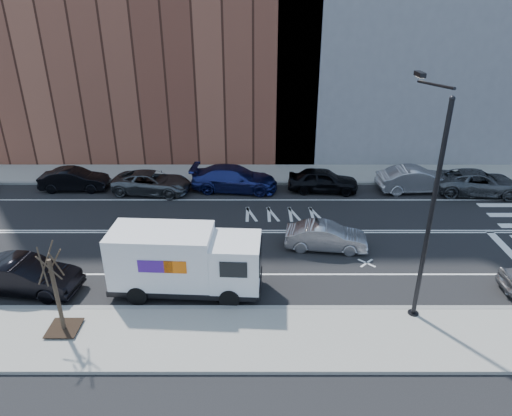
{
  "coord_description": "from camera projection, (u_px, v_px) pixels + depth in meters",
  "views": [
    {
      "loc": [
        0.53,
        -22.52,
        12.1
      ],
      "look_at": [
        0.52,
        0.13,
        1.4
      ],
      "focal_mm": 32.0,
      "sensor_mm": 36.0,
      "label": 1
    }
  ],
  "objects": [
    {
      "name": "ground",
      "position": [
        247.0,
        232.0,
        25.53
      ],
      "size": [
        120.0,
        120.0,
        0.0
      ],
      "primitive_type": "plane",
      "color": "black",
      "rests_on": "ground"
    },
    {
      "name": "sidewalk_near",
      "position": [
        242.0,
        338.0,
        17.54
      ],
      "size": [
        44.0,
        3.6,
        0.15
      ],
      "primitive_type": "cube",
      "color": "gray",
      "rests_on": "ground"
    },
    {
      "name": "sidewalk_far",
      "position": [
        249.0,
        174.0,
        33.46
      ],
      "size": [
        44.0,
        3.6,
        0.15
      ],
      "primitive_type": "cube",
      "color": "gray",
      "rests_on": "ground"
    },
    {
      "name": "curb_near",
      "position": [
        244.0,
        309.0,
        19.17
      ],
      "size": [
        44.0,
        0.25,
        0.17
      ],
      "primitive_type": "cube",
      "color": "gray",
      "rests_on": "ground"
    },
    {
      "name": "curb_far",
      "position": [
        249.0,
        183.0,
        31.83
      ],
      "size": [
        44.0,
        0.25,
        0.17
      ],
      "primitive_type": "cube",
      "color": "gray",
      "rests_on": "ground"
    },
    {
      "name": "road_markings",
      "position": [
        247.0,
        231.0,
        25.53
      ],
      "size": [
        40.0,
        8.6,
        0.01
      ],
      "primitive_type": null,
      "color": "white",
      "rests_on": "ground"
    },
    {
      "name": "bldg_brick",
      "position": [
        145.0,
        9.0,
        34.94
      ],
      "size": [
        26.0,
        10.0,
        22.0
      ],
      "primitive_type": "cube",
      "color": "brown",
      "rests_on": "ground"
    },
    {
      "name": "streetlight",
      "position": [
        428.0,
        200.0,
        17.11
      ],
      "size": [
        0.44,
        4.02,
        9.34
      ],
      "color": "black",
      "rests_on": "ground"
    },
    {
      "name": "street_tree",
      "position": [
        58.0,
        302.0,
        17.32
      ],
      "size": [
        1.2,
        1.2,
        3.75
      ],
      "color": "black",
      "rests_on": "ground"
    },
    {
      "name": "fedex_van",
      "position": [
        184.0,
        261.0,
        19.8
      ],
      "size": [
        6.69,
        2.63,
        3.01
      ],
      "rotation": [
        0.0,
        0.0,
        -0.06
      ],
      "color": "black",
      "rests_on": "ground"
    },
    {
      "name": "far_parked_b",
      "position": [
        74.0,
        180.0,
        30.66
      ],
      "size": [
        4.49,
        1.59,
        1.48
      ],
      "primitive_type": "imported",
      "rotation": [
        0.0,
        0.0,
        1.58
      ],
      "color": "black",
      "rests_on": "ground"
    },
    {
      "name": "far_parked_c",
      "position": [
        152.0,
        182.0,
        30.25
      ],
      "size": [
        5.43,
        3.01,
        1.44
      ],
      "primitive_type": "imported",
      "rotation": [
        0.0,
        0.0,
        1.45
      ],
      "color": "#4A4E52",
      "rests_on": "ground"
    },
    {
      "name": "far_parked_d",
      "position": [
        234.0,
        179.0,
        30.56
      ],
      "size": [
        5.97,
        2.91,
        1.67
      ],
      "primitive_type": "imported",
      "rotation": [
        0.0,
        0.0,
        1.47
      ],
      "color": "navy",
      "rests_on": "ground"
    },
    {
      "name": "far_parked_e",
      "position": [
        323.0,
        180.0,
        30.42
      ],
      "size": [
        4.78,
        2.26,
        1.58
      ],
      "primitive_type": "imported",
      "rotation": [
        0.0,
        0.0,
        1.48
      ],
      "color": "black",
      "rests_on": "ground"
    },
    {
      "name": "far_parked_f",
      "position": [
        416.0,
        180.0,
        30.39
      ],
      "size": [
        5.19,
        2.14,
        1.67
      ],
      "primitive_type": "imported",
      "rotation": [
        0.0,
        0.0,
        1.64
      ],
      "color": "#98979C",
      "rests_on": "ground"
    },
    {
      "name": "far_parked_g",
      "position": [
        478.0,
        182.0,
        30.07
      ],
      "size": [
        5.89,
        3.21,
        1.57
      ],
      "primitive_type": "imported",
      "rotation": [
        0.0,
        0.0,
        1.46
      ],
      "color": "#494C50",
      "rests_on": "ground"
    },
    {
      "name": "driving_sedan",
      "position": [
        326.0,
        237.0,
        23.57
      ],
      "size": [
        4.34,
        1.96,
        1.38
      ],
      "primitive_type": "imported",
      "rotation": [
        0.0,
        0.0,
        1.45
      ],
      "color": "#97979C",
      "rests_on": "ground"
    },
    {
      "name": "near_parked_rear_a",
      "position": [
        25.0,
        276.0,
        20.11
      ],
      "size": [
        5.01,
        2.31,
        1.59
      ],
      "primitive_type": "imported",
      "rotation": [
        0.0,
        0.0,
        1.44
      ],
      "color": "black",
      "rests_on": "ground"
    }
  ]
}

